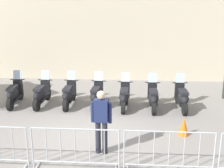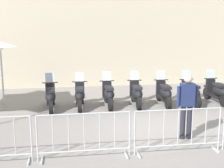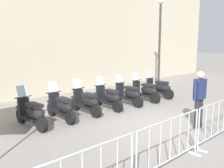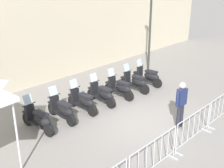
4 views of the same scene
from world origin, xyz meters
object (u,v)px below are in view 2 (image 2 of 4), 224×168
at_px(motorcycle_2, 108,95).
at_px(motorcycle_3, 136,94).
at_px(motorcycle_6, 217,92).
at_px(barrier_segment_1, 84,136).
at_px(motorcycle_0, 50,97).
at_px(officer_near_row_end, 187,103).
at_px(motorcycle_1, 80,96).
at_px(motorcycle_4, 164,93).
at_px(motorcycle_5, 191,93).
at_px(barrier_segment_2, 178,131).

relative_size(motorcycle_2, motorcycle_3, 1.00).
bearing_deg(motorcycle_6, barrier_segment_1, -146.36).
distance_m(motorcycle_0, officer_near_row_end, 5.05).
distance_m(motorcycle_3, barrier_segment_1, 4.81).
distance_m(motorcycle_0, motorcycle_3, 3.13).
bearing_deg(barrier_segment_1, motorcycle_1, 83.97).
distance_m(motorcycle_4, motorcycle_5, 1.05).
relative_size(motorcycle_2, officer_near_row_end, 1.00).
bearing_deg(motorcycle_2, officer_near_row_end, -70.10).
height_order(barrier_segment_1, barrier_segment_2, same).
relative_size(motorcycle_5, barrier_segment_2, 0.82).
distance_m(motorcycle_1, barrier_segment_2, 4.77).
relative_size(barrier_segment_1, officer_near_row_end, 1.22).
bearing_deg(motorcycle_0, motorcycle_1, -3.66).
distance_m(motorcycle_2, motorcycle_6, 4.19).
distance_m(motorcycle_1, motorcycle_5, 4.19).
bearing_deg(barrier_segment_2, motorcycle_0, 121.65).
bearing_deg(motorcycle_0, motorcycle_2, -3.54).
bearing_deg(motorcycle_1, motorcycle_3, -4.87).
bearing_deg(barrier_segment_1, motorcycle_4, 47.71).
bearing_deg(motorcycle_1, motorcycle_5, -6.13).
xyz_separation_m(motorcycle_1, barrier_segment_1, (-0.45, -4.26, 0.07)).
relative_size(motorcycle_0, motorcycle_1, 1.00).
bearing_deg(motorcycle_3, barrier_segment_2, -94.61).
height_order(motorcycle_0, motorcycle_2, same).
height_order(motorcycle_1, motorcycle_6, same).
bearing_deg(barrier_segment_2, motorcycle_6, 48.65).
height_order(barrier_segment_2, officer_near_row_end, officer_near_row_end).
height_order(motorcycle_0, officer_near_row_end, officer_near_row_end).
distance_m(motorcycle_2, barrier_segment_1, 4.46).
relative_size(motorcycle_1, barrier_segment_1, 0.82).
height_order(motorcycle_2, motorcycle_6, same).
bearing_deg(barrier_segment_2, barrier_segment_1, 175.32).
height_order(motorcycle_2, motorcycle_5, same).
height_order(motorcycle_4, motorcycle_5, same).
height_order(motorcycle_0, motorcycle_3, same).
xyz_separation_m(motorcycle_2, officer_near_row_end, (1.30, -3.59, 0.53)).
xyz_separation_m(motorcycle_1, motorcycle_6, (5.22, -0.49, 0.00)).
xyz_separation_m(barrier_segment_1, officer_near_row_end, (2.80, 0.61, 0.46)).
bearing_deg(motorcycle_4, motorcycle_5, -6.46).
bearing_deg(barrier_segment_1, motorcycle_2, 70.36).
relative_size(motorcycle_4, barrier_segment_1, 0.82).
distance_m(motorcycle_1, motorcycle_4, 3.14).
xyz_separation_m(motorcycle_0, motorcycle_6, (6.26, -0.55, 0.00)).
height_order(motorcycle_5, officer_near_row_end, officer_near_row_end).
relative_size(motorcycle_0, motorcycle_5, 1.00).
bearing_deg(barrier_segment_2, motorcycle_1, 111.41).
distance_m(motorcycle_1, officer_near_row_end, 4.37).
height_order(motorcycle_0, motorcycle_1, same).
height_order(motorcycle_4, motorcycle_6, same).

